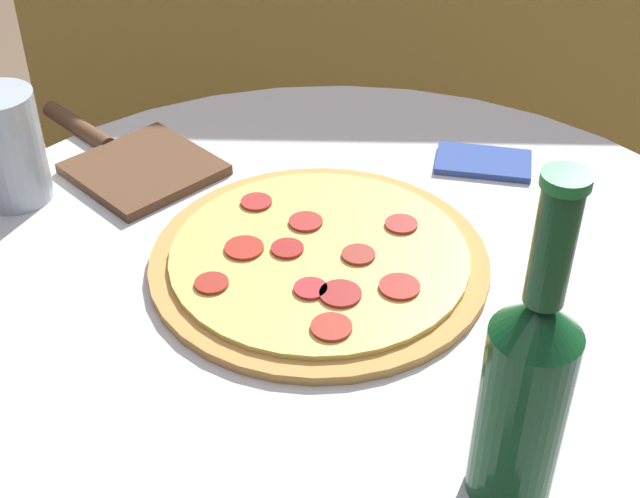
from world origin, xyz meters
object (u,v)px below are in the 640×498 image
at_px(pizza, 320,259).
at_px(beer_bottle, 527,389).
at_px(pizza_paddle, 131,160).
at_px(drinking_glass, 7,147).

relative_size(pizza, beer_bottle, 1.22).
distance_m(pizza, beer_bottle, 0.32).
distance_m(beer_bottle, pizza_paddle, 0.61).
height_order(beer_bottle, pizza_paddle, beer_bottle).
bearing_deg(pizza_paddle, beer_bottle, 173.66).
xyz_separation_m(pizza_paddle, drinking_glass, (-0.11, -0.07, 0.06)).
relative_size(beer_bottle, pizza_paddle, 1.07).
distance_m(beer_bottle, drinking_glass, 0.63).
height_order(pizza, pizza_paddle, pizza).
bearing_deg(pizza, beer_bottle, -60.80).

